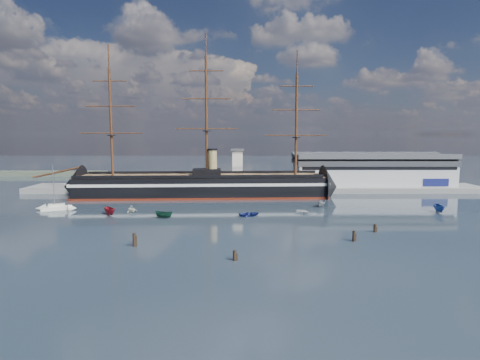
{
  "coord_description": "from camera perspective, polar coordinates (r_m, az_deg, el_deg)",
  "views": [
    {
      "loc": [
        3.44,
        -83.96,
        22.61
      ],
      "look_at": [
        3.85,
        35.0,
        9.0
      ],
      "focal_mm": 30.0,
      "sensor_mm": 36.0,
      "label": 1
    }
  ],
  "objects": [
    {
      "name": "sailboat",
      "position": [
        132.17,
        -24.63,
        -3.54
      ],
      "size": [
        8.87,
        5.37,
        13.66
      ],
      "rotation": [
        0.0,
        0.0,
        0.36
      ],
      "color": "white",
      "rests_on": "ground"
    },
    {
      "name": "piling_near_right",
      "position": [
        89.36,
        15.87,
        -8.38
      ],
      "size": [
        0.64,
        0.64,
        3.02
      ],
      "primitive_type": "cylinder",
      "color": "black",
      "rests_on": "ground"
    },
    {
      "name": "motorboat_a",
      "position": [
        118.86,
        -17.99,
        -4.76
      ],
      "size": [
        7.11,
        6.07,
        2.77
      ],
      "primitive_type": "imported",
      "rotation": [
        0.0,
        0.0,
        0.62
      ],
      "color": "maroon",
      "rests_on": "ground"
    },
    {
      "name": "quay",
      "position": [
        161.69,
        2.13,
        -1.52
      ],
      "size": [
        180.0,
        18.0,
        2.0
      ],
      "primitive_type": "cube",
      "color": "slate",
      "rests_on": "ground"
    },
    {
      "name": "motorboat_c",
      "position": [
        128.37,
        11.47,
        -3.75
      ],
      "size": [
        6.13,
        4.67,
        2.33
      ],
      "primitive_type": "imported",
      "rotation": [
        0.0,
        0.0,
        -0.5
      ],
      "color": "gray",
      "rests_on": "ground"
    },
    {
      "name": "motorboat_g",
      "position": [
        110.84,
        -10.74,
        -5.36
      ],
      "size": [
        4.14,
        6.49,
        2.44
      ],
      "primitive_type": "imported",
      "rotation": [
        0.0,
        0.0,
        1.23
      ],
      "color": "#15422E",
      "rests_on": "ground"
    },
    {
      "name": "quay_tower",
      "position": [
        157.49,
        -0.36,
        1.84
      ],
      "size": [
        5.0,
        5.0,
        15.0
      ],
      "color": "silver",
      "rests_on": "ground"
    },
    {
      "name": "piling_near_mid",
      "position": [
        73.49,
        -0.77,
        -11.39
      ],
      "size": [
        0.64,
        0.64,
        2.62
      ],
      "primitive_type": "cylinder",
      "color": "black",
      "rests_on": "ground"
    },
    {
      "name": "motorboat_f",
      "position": [
        130.37,
        26.46,
        -4.15
      ],
      "size": [
        7.4,
        3.59,
        2.84
      ],
      "primitive_type": "imported",
      "rotation": [
        0.0,
        0.0,
        -0.14
      ],
      "color": "navy",
      "rests_on": "ground"
    },
    {
      "name": "piling_far_right",
      "position": [
        98.82,
        18.61,
        -7.05
      ],
      "size": [
        0.64,
        0.64,
        2.6
      ],
      "primitive_type": "cylinder",
      "color": "black",
      "rests_on": "ground"
    },
    {
      "name": "piling_near_left",
      "position": [
        84.91,
        -14.79,
        -9.14
      ],
      "size": [
        0.64,
        0.64,
        3.48
      ],
      "primitive_type": "cylinder",
      "color": "black",
      "rests_on": "ground"
    },
    {
      "name": "motorboat_b",
      "position": [
        111.84,
        1.37,
        -5.14
      ],
      "size": [
        2.67,
        3.93,
        1.7
      ],
      "primitive_type": "imported",
      "rotation": [
        0.0,
        0.0,
        1.94
      ],
      "color": "navy",
      "rests_on": "ground"
    },
    {
      "name": "motorboat_d",
      "position": [
        121.4,
        -15.13,
        -4.44
      ],
      "size": [
        5.94,
        5.89,
        2.14
      ],
      "primitive_type": "imported",
      "rotation": [
        0.0,
        0.0,
        0.77
      ],
      "color": "white",
      "rests_on": "ground"
    },
    {
      "name": "motorboat_e",
      "position": [
        117.73,
        8.94,
        -4.63
      ],
      "size": [
        2.54,
        2.73,
        1.25
      ],
      "primitive_type": "imported",
      "rotation": [
        0.0,
        0.0,
        0.87
      ],
      "color": "silver",
      "rests_on": "ground"
    },
    {
      "name": "ground",
      "position": [
        126.06,
        -1.76,
        -3.81
      ],
      "size": [
        600.0,
        600.0,
        0.0
      ],
      "primitive_type": "plane",
      "color": "#172433",
      "rests_on": "ground"
    },
    {
      "name": "warship",
      "position": [
        145.95,
        -6.16,
        -0.82
      ],
      "size": [
        113.23,
        20.31,
        53.94
      ],
      "rotation": [
        0.0,
        0.0,
        0.05
      ],
      "color": "black",
      "rests_on": "ground"
    },
    {
      "name": "warehouse",
      "position": [
        173.42,
        18.15,
        1.36
      ],
      "size": [
        63.0,
        21.0,
        11.6
      ],
      "color": "#B7BABC",
      "rests_on": "ground"
    }
  ]
}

